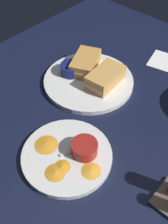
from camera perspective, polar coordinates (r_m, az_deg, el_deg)
ground_plane at (r=86.45cm, az=6.39°, el=0.73°), size 110.00×110.00×3.00cm
plate_sandwich_main at (r=92.01cm, az=0.96°, el=6.54°), size 30.00×30.00×1.60cm
sandwich_half_near at (r=88.72cm, az=4.49°, el=7.27°), size 13.76×8.58×4.80cm
sandwich_half_far at (r=94.34cm, az=0.31°, el=10.24°), size 14.98×12.30×4.80cm
ramekin_dark_sauce at (r=92.89cm, az=-2.75°, el=9.10°), size 7.15×7.15×3.50cm
spoon_by_dark_ramekin at (r=92.38cm, az=0.60°, el=7.69°), size 5.37×9.61×0.80cm
plate_chips_companion at (r=72.30cm, az=-3.61°, el=-9.13°), size 23.81×23.81×1.60cm
ramekin_light_gravy at (r=70.31cm, az=0.09°, el=-7.51°), size 6.94×6.94×3.49cm
spoon_by_gravy_ramekin at (r=72.22cm, az=0.15°, el=-7.44°), size 9.48×5.76×0.80cm
plantain_chip_scatter at (r=70.38cm, az=-4.91°, el=-10.02°), size 13.30×21.89×0.60cm
paper_napkin_folded at (r=105.83cm, az=16.19°, el=10.31°), size 12.74×11.23×0.40cm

